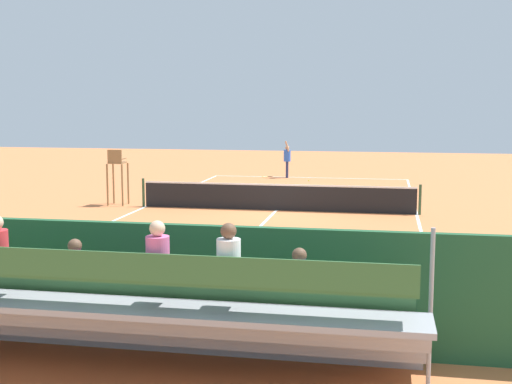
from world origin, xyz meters
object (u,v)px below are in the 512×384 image
tennis_racket (265,177)px  tennis_net (276,197)px  tennis_ball_near (309,181)px  tennis_player (287,158)px  bleacher_stand (108,309)px  equipment_bag (240,325)px  umpire_chair (117,171)px  courtside_bench (340,307)px

tennis_racket → tennis_net: bearing=102.0°
tennis_ball_near → tennis_racket: bearing=-30.7°
tennis_player → tennis_net: bearing=96.1°
tennis_player → tennis_racket: tennis_player is taller
bleacher_stand → equipment_bag: bearing=-127.5°
umpire_chair → equipment_bag: umpire_chair is taller
equipment_bag → tennis_player: 24.35m
tennis_net → umpire_chair: 6.25m
equipment_bag → tennis_racket: size_ratio=1.54×
umpire_chair → tennis_racket: size_ratio=3.66×
equipment_bag → tennis_ball_near: bearing=-86.6°
tennis_net → umpire_chair: size_ratio=4.81×
bleacher_stand → tennis_racket: bleacher_stand is taller
bleacher_stand → tennis_racket: 26.34m
tennis_net → equipment_bag: size_ratio=11.44×
umpire_chair → equipment_bag: bearing=119.6°
courtside_bench → tennis_racket: courtside_bench is taller
umpire_chair → tennis_ball_near: 11.28m
tennis_net → umpire_chair: (6.20, -0.15, 0.81)m
tennis_ball_near → tennis_net: bearing=89.2°
tennis_racket → courtside_bench: bearing=102.8°
bleacher_stand → tennis_ball_near: 24.79m
tennis_net → equipment_bag: (-1.50, 13.40, -0.32)m
tennis_racket → tennis_ball_near: bearing=149.3°
tennis_player → tennis_ball_near: 2.14m
umpire_chair → tennis_racket: umpire_chair is taller
equipment_bag → tennis_net: bearing=-83.6°
tennis_player → tennis_racket: 1.53m
umpire_chair → courtside_bench: size_ratio=1.19×
courtside_bench → tennis_ball_near: courtside_bench is taller
bleacher_stand → tennis_racket: bearing=-85.0°
courtside_bench → tennis_racket: size_ratio=3.07×
equipment_bag → tennis_racket: 24.55m
bleacher_stand → tennis_ball_near: bearing=-90.3°
umpire_chair → tennis_racket: bearing=-110.0°
courtside_bench → equipment_bag: bearing=4.4°
tennis_player → bleacher_stand: bearing=92.5°
umpire_chair → equipment_bag: size_ratio=2.38×
bleacher_stand → courtside_bench: 3.85m
bleacher_stand → equipment_bag: 2.62m
tennis_racket → tennis_ball_near: tennis_ball_near is taller
tennis_net → tennis_racket: tennis_net is taller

